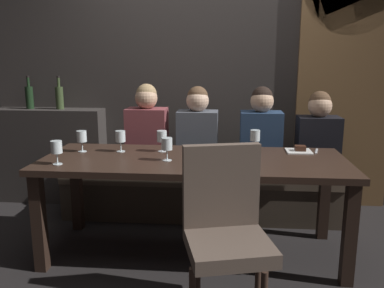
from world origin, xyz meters
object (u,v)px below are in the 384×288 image
at_px(chair_near_side, 225,223).
at_px(wine_glass_far_right, 120,137).
at_px(wine_bottle_pale_label, 59,97).
at_px(wine_glass_near_left, 255,136).
at_px(wine_bottle_dark_red, 29,97).
at_px(diner_redhead, 147,129).
at_px(wine_glass_far_left, 56,148).
at_px(diner_far_end, 261,133).
at_px(wine_glass_center_back, 162,137).
at_px(espresso_cup, 226,164).
at_px(diner_near_end, 318,135).
at_px(wine_glass_end_left, 82,137).
at_px(banquette_bench, 200,193).
at_px(dining_table, 194,170).
at_px(fork_on_table, 316,151).
at_px(wine_glass_near_right, 167,145).
at_px(diner_bearded, 197,131).
at_px(dessert_plate, 299,150).

bearing_deg(chair_near_side, wine_glass_far_right, 132.88).
relative_size(wine_bottle_pale_label, wine_glass_near_left, 1.99).
bearing_deg(wine_bottle_dark_red, diner_redhead, -14.87).
relative_size(chair_near_side, wine_glass_far_left, 5.98).
relative_size(diner_redhead, wine_glass_far_left, 4.74).
height_order(diner_far_end, wine_glass_center_back, diner_far_end).
relative_size(wine_bottle_dark_red, espresso_cup, 2.72).
height_order(wine_bottle_dark_red, espresso_cup, wine_bottle_dark_red).
xyz_separation_m(diner_near_end, wine_glass_end_left, (-1.90, -0.56, 0.06)).
relative_size(banquette_bench, espresso_cup, 20.83).
bearing_deg(wine_glass_near_left, banquette_bench, 137.51).
distance_m(dining_table, fork_on_table, 0.98).
distance_m(chair_near_side, wine_glass_near_left, 1.07).
bearing_deg(wine_bottle_dark_red, fork_on_table, -15.69).
bearing_deg(wine_glass_end_left, diner_far_end, 21.70).
distance_m(wine_bottle_pale_label, wine_glass_near_left, 2.04).
xyz_separation_m(chair_near_side, wine_glass_near_right, (-0.42, 0.64, 0.29)).
height_order(wine_bottle_pale_label, wine_glass_end_left, wine_bottle_pale_label).
relative_size(wine_bottle_dark_red, wine_glass_near_right, 1.99).
height_order(chair_near_side, diner_near_end, diner_near_end).
xyz_separation_m(wine_glass_far_right, espresso_cup, (0.81, -0.39, -0.09)).
xyz_separation_m(diner_bearded, wine_glass_center_back, (-0.24, -0.53, 0.05)).
xyz_separation_m(dining_table, wine_glass_end_left, (-0.88, 0.13, 0.20)).
bearing_deg(diner_bearded, wine_glass_center_back, -113.96).
relative_size(banquette_bench, wine_glass_near_left, 15.24).
relative_size(chair_near_side, diner_far_end, 1.29).
xyz_separation_m(wine_glass_near_right, fork_on_table, (1.11, 0.38, -0.11)).
relative_size(wine_glass_near_right, fork_on_table, 0.96).
bearing_deg(diner_near_end, dessert_plate, -118.43).
distance_m(wine_glass_far_left, wine_glass_end_left, 0.38).
bearing_deg(dessert_plate, fork_on_table, 10.82).
bearing_deg(dining_table, wine_glass_near_left, 31.87).
relative_size(diner_far_end, dessert_plate, 4.01).
xyz_separation_m(wine_bottle_dark_red, wine_glass_far_right, (1.16, -0.89, -0.21)).
bearing_deg(wine_glass_near_right, diner_bearded, 79.05).
bearing_deg(wine_glass_end_left, espresso_cup, -18.10).
bearing_deg(fork_on_table, chair_near_side, -110.18).
relative_size(banquette_bench, wine_bottle_dark_red, 7.67).
height_order(wine_glass_center_back, wine_glass_far_right, same).
distance_m(wine_bottle_pale_label, wine_glass_center_back, 1.46).
xyz_separation_m(diner_near_end, fork_on_table, (-0.09, -0.40, -0.05)).
relative_size(diner_far_end, wine_glass_end_left, 4.64).
bearing_deg(chair_near_side, espresso_cup, 90.47).
xyz_separation_m(chair_near_side, wine_glass_end_left, (-1.11, 0.85, 0.29)).
distance_m(chair_near_side, diner_far_end, 1.47).
height_order(banquette_bench, wine_glass_far_right, wine_glass_far_right).
distance_m(diner_redhead, espresso_cup, 1.19).
bearing_deg(diner_bearded, dessert_plate, -28.63).
bearing_deg(wine_glass_far_right, wine_glass_center_back, 5.65).
relative_size(wine_glass_center_back, espresso_cup, 1.37).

